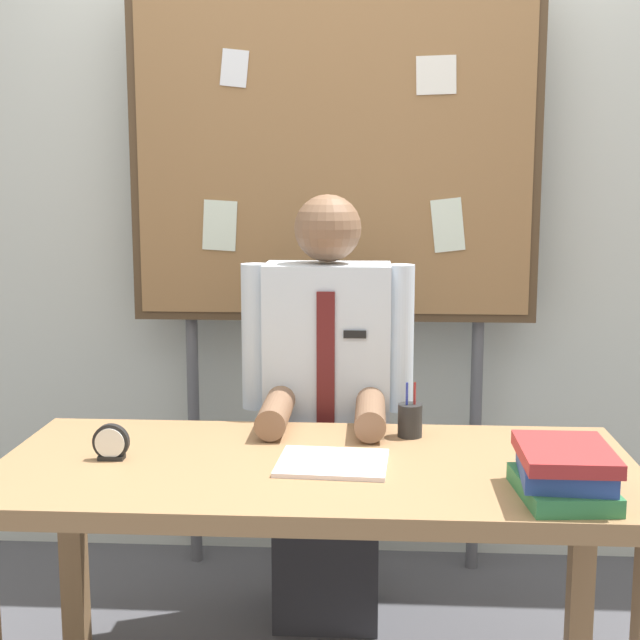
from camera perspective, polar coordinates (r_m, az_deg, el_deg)
back_wall at (r=3.34m, az=1.03°, el=7.31°), size 6.40×0.08×2.70m
desk at (r=2.35m, az=-0.26°, el=-11.28°), size 1.67×0.76×0.72m
person at (r=2.87m, az=0.48°, el=-7.03°), size 0.55×0.56×1.41m
bulletin_board at (r=3.14m, az=0.88°, el=10.41°), size 1.45×0.09×2.15m
book_stack at (r=2.13m, az=15.61°, el=-9.49°), size 0.23×0.29×0.12m
open_notebook at (r=2.29m, az=0.83°, el=-9.28°), size 0.30×0.25×0.01m
desk_clock at (r=2.39m, az=-13.45°, el=-7.85°), size 0.10×0.04×0.10m
pen_holder at (r=2.54m, az=5.89°, el=-6.48°), size 0.07×0.07×0.16m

